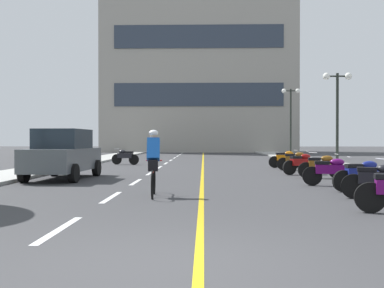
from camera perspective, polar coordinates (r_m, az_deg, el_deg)
The scene contains 29 objects.
ground_plane at distance 26.09m, azimuth 0.85°, elevation -2.61°, with size 140.00×140.00×0.00m, color #38383A.
curb_left at distance 30.04m, azimuth -12.96°, elevation -2.09°, with size 2.40×72.00×0.12m, color #A8A8A3.
curb_right at distance 29.89m, azimuth 14.87°, elevation -2.11°, with size 2.40×72.00×0.12m, color #A8A8A3.
lane_dash_0 at distance 7.56m, azimuth -16.56°, elevation -10.39°, with size 0.14×2.20×0.01m, color silver.
lane_dash_1 at distance 11.38m, azimuth -10.25°, elevation -6.69°, with size 0.14×2.20×0.01m, color silver.
lane_dash_2 at distance 15.30m, azimuth -7.18°, elevation -4.83°, with size 0.14×2.20×0.01m, color silver.
lane_dash_3 at distance 19.25m, azimuth -5.38°, elevation -3.72°, with size 0.14×2.20×0.01m, color silver.
lane_dash_4 at distance 23.21m, azimuth -4.19°, elevation -2.99°, with size 0.14×2.20×0.01m, color silver.
lane_dash_5 at distance 27.19m, azimuth -3.35°, elevation -2.48°, with size 0.14×2.20×0.01m, color silver.
lane_dash_6 at distance 31.17m, azimuth -2.72°, elevation -2.09°, with size 0.14×2.20×0.01m, color silver.
lane_dash_7 at distance 35.16m, azimuth -2.24°, elevation -1.79°, with size 0.14×2.20×0.01m, color silver.
lane_dash_8 at distance 39.15m, azimuth -1.85°, elevation -1.55°, with size 0.14×2.20×0.01m, color silver.
lane_dash_9 at distance 43.14m, azimuth -1.54°, elevation -1.36°, with size 0.14×2.20×0.01m, color silver.
lane_dash_10 at distance 47.13m, azimuth -1.28°, elevation -1.20°, with size 0.14×2.20×0.01m, color silver.
lane_dash_11 at distance 51.13m, azimuth -1.06°, elevation -1.06°, with size 0.14×2.20×0.01m, color silver.
centre_line_yellow at distance 29.09m, azimuth 1.41°, elevation -2.28°, with size 0.12×66.00×0.01m, color gold.
office_building at distance 54.30m, azimuth 0.88°, elevation 10.51°, with size 22.59×6.97×21.67m.
street_lamp_mid at distance 23.85m, azimuth 18.06°, elevation 5.74°, with size 1.46×0.36×4.71m.
street_lamp_far at distance 36.64m, azimuth 12.49°, elevation 4.62°, with size 1.46×0.36×5.40m.
parked_car_near at distance 16.94m, azimuth -16.11°, elevation -1.23°, with size 2.02×4.25×1.82m.
motorcycle_1 at distance 11.64m, azimuth 22.70°, elevation -4.24°, with size 1.66×0.72×0.92m.
motorcycle_2 at distance 13.21m, azimuth 20.98°, elevation -3.67°, with size 1.70×0.60×0.92m.
motorcycle_3 at distance 14.52m, azimuth 17.30°, elevation -3.28°, with size 1.69×0.60×0.92m.
motorcycle_4 at distance 17.27m, azimuth 16.21°, elevation -2.67°, with size 1.70×0.60×0.92m.
motorcycle_5 at distance 18.91m, azimuth 13.82°, elevation -2.39°, with size 1.63×0.81×0.92m.
motorcycle_6 at distance 21.45m, azimuth 13.08°, elevation -2.04°, with size 1.70×0.60×0.92m.
motorcycle_7 at distance 23.37m, azimuth 11.84°, elevation -1.83°, with size 1.70×0.60×0.92m.
motorcycle_8 at distance 26.08m, azimuth -8.54°, elevation -1.58°, with size 1.66×0.74×0.92m.
cyclist_rider at distance 11.39m, azimuth -4.95°, elevation -2.21°, with size 0.42×1.77×1.71m.
Camera 1 is at (0.31, -5.05, 1.43)m, focal length 41.80 mm.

